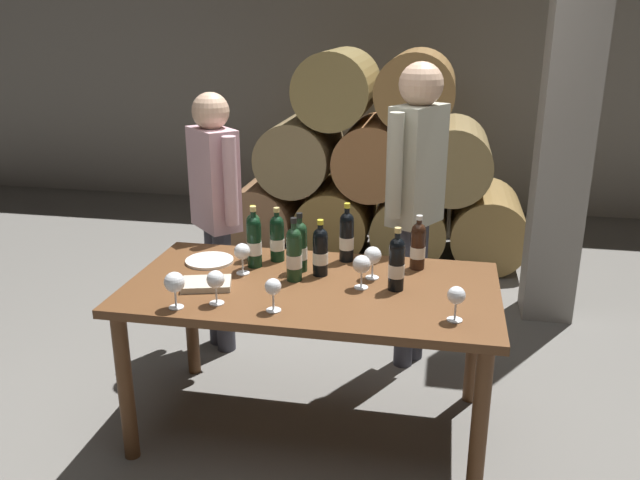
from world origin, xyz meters
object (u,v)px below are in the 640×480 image
at_px(wine_bottle_0, 397,263).
at_px(wine_bottle_5, 418,245).
at_px(wine_bottle_1, 294,254).
at_px(taster_seated_left, 215,202).
at_px(wine_bottle_4, 320,251).
at_px(wine_glass_6, 216,280).
at_px(wine_glass_5, 242,252).
at_px(wine_glass_1, 362,265).
at_px(serving_plate, 209,261).
at_px(tasting_notebook, 206,284).
at_px(wine_bottle_8, 277,238).
at_px(sommelier_presenting, 416,189).
at_px(wine_bottle_3, 347,236).
at_px(wine_glass_3, 273,288).
at_px(dining_table, 312,303).
at_px(wine_glass_0, 174,283).
at_px(wine_glass_2, 456,297).
at_px(wine_glass_4, 373,256).
at_px(wine_bottle_6, 254,236).
at_px(wine_bottle_7, 254,241).
at_px(wine_bottle_2, 300,246).

distance_m(wine_bottle_0, wine_bottle_5, 0.29).
distance_m(wine_bottle_1, taster_seated_left, 0.92).
xyz_separation_m(wine_bottle_4, wine_glass_6, (-0.37, -0.41, -0.01)).
bearing_deg(wine_glass_5, wine_glass_1, -6.59).
distance_m(wine_bottle_1, wine_glass_5, 0.26).
relative_size(wine_bottle_0, serving_plate, 1.22).
relative_size(wine_bottle_4, wine_glass_6, 1.81).
xyz_separation_m(wine_glass_5, tasting_notebook, (-0.11, -0.19, -0.09)).
height_order(wine_bottle_8, sommelier_presenting, sommelier_presenting).
xyz_separation_m(wine_bottle_1, wine_bottle_8, (-0.14, 0.24, -0.01)).
distance_m(wine_bottle_3, wine_glass_3, 0.68).
bearing_deg(wine_bottle_8, wine_bottle_5, 1.74).
bearing_deg(tasting_notebook, dining_table, -1.94).
bearing_deg(sommelier_presenting, wine_bottle_5, -84.70).
relative_size(dining_table, wine_glass_0, 10.54).
bearing_deg(wine_glass_2, wine_glass_1, 147.79).
height_order(wine_glass_0, wine_glass_6, wine_glass_0).
bearing_deg(wine_glass_0, wine_glass_4, 32.29).
height_order(wine_bottle_4, wine_glass_4, wine_bottle_4).
relative_size(tasting_notebook, sommelier_presenting, 0.13).
bearing_deg(wine_bottle_8, wine_bottle_6, 178.29).
xyz_separation_m(wine_bottle_3, wine_glass_1, (0.12, -0.34, -0.02)).
height_order(dining_table, wine_bottle_3, wine_bottle_3).
distance_m(wine_bottle_3, wine_glass_5, 0.53).
relative_size(wine_glass_3, sommelier_presenting, 0.08).
relative_size(wine_bottle_0, wine_bottle_7, 0.95).
relative_size(wine_bottle_4, wine_glass_5, 1.81).
bearing_deg(wine_bottle_5, dining_table, -147.03).
bearing_deg(serving_plate, wine_glass_0, -84.54).
height_order(wine_bottle_4, wine_glass_6, wine_bottle_4).
height_order(tasting_notebook, taster_seated_left, taster_seated_left).
relative_size(dining_table, wine_bottle_7, 5.53).
distance_m(wine_bottle_5, serving_plate, 1.04).
xyz_separation_m(wine_bottle_4, wine_glass_5, (-0.37, -0.06, -0.01)).
bearing_deg(wine_bottle_2, dining_table, -60.63).
xyz_separation_m(wine_glass_4, taster_seated_left, (-0.98, 0.59, 0.05)).
bearing_deg(wine_bottle_5, wine_bottle_4, -158.85).
bearing_deg(wine_bottle_7, wine_glass_5, -105.70).
distance_m(wine_bottle_1, wine_glass_1, 0.32).
bearing_deg(tasting_notebook, wine_glass_2, -23.24).
distance_m(wine_bottle_8, wine_glass_5, 0.24).
xyz_separation_m(wine_bottle_1, wine_bottle_2, (-0.00, 0.12, -0.00)).
bearing_deg(wine_glass_6, wine_glass_1, 26.30).
relative_size(wine_bottle_2, wine_bottle_7, 0.95).
xyz_separation_m(wine_bottle_2, wine_bottle_7, (-0.23, 0.01, 0.01)).
xyz_separation_m(wine_glass_1, sommelier_presenting, (0.19, 0.74, 0.17)).
bearing_deg(wine_bottle_4, wine_glass_4, 1.08).
xyz_separation_m(wine_bottle_0, wine_bottle_8, (-0.62, 0.26, -0.01)).
relative_size(serving_plate, sommelier_presenting, 0.14).
relative_size(wine_bottle_4, taster_seated_left, 0.18).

